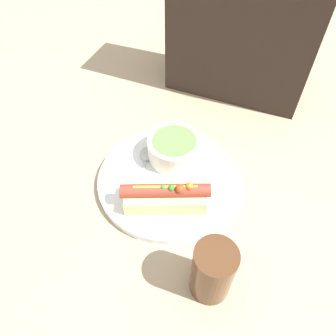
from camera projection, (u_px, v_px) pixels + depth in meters
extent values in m
plane|color=tan|center=(168.00, 182.00, 0.70)|extent=(4.00, 4.00, 0.00)
cylinder|color=white|center=(168.00, 179.00, 0.69)|extent=(0.29, 0.29, 0.02)
cube|color=#E5C17F|center=(165.00, 198.00, 0.63)|extent=(0.17, 0.11, 0.03)
cylinder|color=brown|center=(165.00, 191.00, 0.61)|extent=(0.17, 0.09, 0.03)
sphere|color=#387A28|center=(171.00, 188.00, 0.60)|extent=(0.01, 0.01, 0.01)
sphere|color=#C63F1E|center=(180.00, 189.00, 0.60)|extent=(0.02, 0.02, 0.02)
sphere|color=orange|center=(189.00, 186.00, 0.60)|extent=(0.01, 0.01, 0.01)
sphere|color=#C63F1E|center=(189.00, 188.00, 0.60)|extent=(0.01, 0.01, 0.01)
sphere|color=#387A28|center=(163.00, 187.00, 0.60)|extent=(0.01, 0.01, 0.01)
cylinder|color=gold|center=(165.00, 187.00, 0.60)|extent=(0.11, 0.05, 0.01)
cylinder|color=silver|center=(174.00, 149.00, 0.70)|extent=(0.11, 0.11, 0.05)
cylinder|color=#66844C|center=(174.00, 142.00, 0.68)|extent=(0.09, 0.09, 0.01)
cube|color=#B7B7BC|center=(142.00, 183.00, 0.67)|extent=(0.04, 0.11, 0.00)
ellipsoid|color=#B7B7BC|center=(146.00, 154.00, 0.72)|extent=(0.04, 0.05, 0.01)
cylinder|color=#4C2D19|center=(213.00, 271.00, 0.51)|extent=(0.07, 0.07, 0.12)
cube|color=#2D231E|center=(245.00, 22.00, 0.77)|extent=(0.35, 0.16, 0.36)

